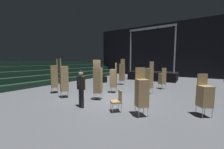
# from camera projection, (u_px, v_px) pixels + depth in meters

# --- Properties ---
(ground_plane) EXTENTS (22.00, 30.00, 0.10)m
(ground_plane) POSITION_uv_depth(u_px,v_px,m) (109.00, 99.00, 7.84)
(ground_plane) COLOR #515459
(arena_end_wall) EXTENTS (22.00, 0.30, 8.00)m
(arena_end_wall) POSITION_uv_depth(u_px,v_px,m) (162.00, 50.00, 20.14)
(arena_end_wall) COLOR black
(arena_end_wall) RESTS_ON ground_plane
(bleacher_bank_left) EXTENTS (3.75, 24.00, 2.25)m
(bleacher_bank_left) POSITION_uv_depth(u_px,v_px,m) (40.00, 72.00, 13.37)
(bleacher_bank_left) COLOR black
(bleacher_bank_left) RESTS_ON ground_plane
(stage_riser) EXTENTS (5.46, 2.73, 6.06)m
(stage_riser) POSITION_uv_depth(u_px,v_px,m) (153.00, 75.00, 16.01)
(stage_riser) COLOR black
(stage_riser) RESTS_ON ground_plane
(man_with_tie) EXTENTS (0.57, 0.33, 1.79)m
(man_with_tie) POSITION_uv_depth(u_px,v_px,m) (81.00, 87.00, 6.22)
(man_with_tie) COLOR black
(man_with_tie) RESTS_ON ground_plane
(chair_stack_front_left) EXTENTS (0.62, 0.62, 1.71)m
(chair_stack_front_left) POSITION_uv_depth(u_px,v_px,m) (162.00, 78.00, 10.57)
(chair_stack_front_left) COLOR #B2B5BA
(chair_stack_front_left) RESTS_ON ground_plane
(chair_stack_front_right) EXTENTS (0.62, 0.62, 1.96)m
(chair_stack_front_right) POSITION_uv_depth(u_px,v_px,m) (142.00, 92.00, 5.23)
(chair_stack_front_right) COLOR #B2B5BA
(chair_stack_front_right) RESTS_ON ground_plane
(chair_stack_mid_left) EXTENTS (0.60, 0.60, 2.39)m
(chair_stack_mid_left) POSITION_uv_depth(u_px,v_px,m) (64.00, 78.00, 7.97)
(chair_stack_mid_left) COLOR #B2B5BA
(chair_stack_mid_left) RESTS_ON ground_plane
(chair_stack_mid_right) EXTENTS (0.60, 0.60, 2.39)m
(chair_stack_mid_right) POSITION_uv_depth(u_px,v_px,m) (54.00, 76.00, 9.16)
(chair_stack_mid_right) COLOR #B2B5BA
(chair_stack_mid_right) RESTS_ON ground_plane
(chair_stack_mid_centre) EXTENTS (0.61, 0.61, 1.71)m
(chair_stack_mid_centre) POSITION_uv_depth(u_px,v_px,m) (205.00, 95.00, 5.20)
(chair_stack_mid_centre) COLOR #B2B5BA
(chair_stack_mid_centre) RESTS_ON ground_plane
(chair_stack_rear_left) EXTENTS (0.56, 0.56, 2.14)m
(chair_stack_rear_left) POSITION_uv_depth(u_px,v_px,m) (114.00, 78.00, 9.25)
(chair_stack_rear_left) COLOR #B2B5BA
(chair_stack_rear_left) RESTS_ON ground_plane
(chair_stack_rear_right) EXTENTS (0.49, 0.49, 2.48)m
(chair_stack_rear_right) POSITION_uv_depth(u_px,v_px,m) (122.00, 72.00, 12.54)
(chair_stack_rear_right) COLOR #B2B5BA
(chair_stack_rear_right) RESTS_ON ground_plane
(chair_stack_rear_centre) EXTENTS (0.56, 0.56, 2.22)m
(chair_stack_rear_centre) POSITION_uv_depth(u_px,v_px,m) (149.00, 78.00, 8.92)
(chair_stack_rear_centre) COLOR #B2B5BA
(chair_stack_rear_centre) RESTS_ON ground_plane
(chair_stack_aisle_left) EXTENTS (0.57, 0.57, 2.31)m
(chair_stack_aisle_left) POSITION_uv_depth(u_px,v_px,m) (98.00, 80.00, 7.51)
(chair_stack_aisle_left) COLOR #B2B5BA
(chair_stack_aisle_left) RESTS_ON ground_plane
(equipment_road_case) EXTENTS (1.03, 0.82, 0.63)m
(equipment_road_case) POSITION_uv_depth(u_px,v_px,m) (102.00, 79.00, 14.11)
(equipment_road_case) COLOR black
(equipment_road_case) RESTS_ON ground_plane
(loose_chair_near_man) EXTENTS (0.62, 0.62, 0.95)m
(loose_chair_near_man) POSITION_uv_depth(u_px,v_px,m) (117.00, 100.00, 5.75)
(loose_chair_near_man) COLOR #B2B5BA
(loose_chair_near_man) RESTS_ON ground_plane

